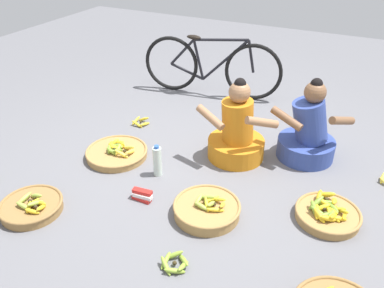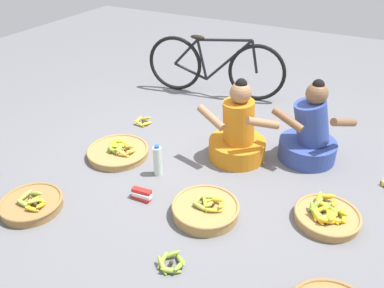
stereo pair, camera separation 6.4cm
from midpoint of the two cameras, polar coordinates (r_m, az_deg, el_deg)
name	(u,v)px [view 1 (the left image)]	position (r m, az deg, el deg)	size (l,w,h in m)	color
ground_plane	(202,167)	(3.54, 0.91, -3.34)	(10.00, 10.00, 0.00)	slate
vendor_woman_front	(237,133)	(3.58, 6.01, 1.53)	(0.72, 0.53, 0.78)	orange
vendor_woman_behind	(308,134)	(3.70, 16.03, 1.47)	(0.70, 0.53, 0.78)	#334793
bicycle_leaning	(211,67)	(4.82, 2.38, 11.16)	(1.69, 0.32, 0.73)	black
banana_basket_front_right	(207,209)	(3.00, 1.56, -9.39)	(0.51, 0.51, 0.16)	#A87F47
banana_basket_back_center	(117,152)	(3.73, -11.35, -1.19)	(0.57, 0.57, 0.14)	#A87F47
banana_basket_back_left	(31,206)	(3.29, -22.81, -8.33)	(0.48, 0.48, 0.15)	olive
banana_basket_near_vendor	(327,213)	(3.12, 18.52, -9.55)	(0.49, 0.49, 0.15)	#A87F47
loose_bananas_back_right	(140,122)	(4.26, -7.92, 3.19)	(0.17, 0.17, 0.08)	yellow
loose_bananas_mid_right	(174,263)	(2.66, -3.29, -16.87)	(0.21, 0.21, 0.08)	#8CAD38
water_bottle	(157,161)	(3.38, -5.60, -2.50)	(0.08, 0.08, 0.29)	silver
packet_carton_stack	(142,195)	(3.17, -7.83, -7.41)	(0.17, 0.08, 0.09)	red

